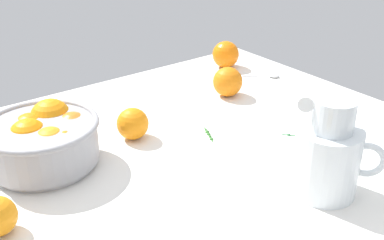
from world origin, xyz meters
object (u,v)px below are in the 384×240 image
object	(u,v)px
loose_orange_1	(133,124)
juice_pitcher	(327,159)
loose_orange_0	(228,82)
loose_orange_2	(226,54)
spoon	(260,76)
fruit_bowl	(43,140)

from	to	relation	value
loose_orange_1	juice_pitcher	bearing A→B (deg)	-65.89
loose_orange_0	loose_orange_2	xyz separation A→B (cm)	(14.11, 17.14, 0.15)
spoon	loose_orange_0	bearing A→B (deg)	-164.74
fruit_bowl	loose_orange_0	size ratio (longest dim) A/B	2.90
loose_orange_0	loose_orange_1	size ratio (longest dim) A/B	1.11
fruit_bowl	spoon	world-z (taller)	fruit_bowl
juice_pitcher	loose_orange_0	distance (cm)	46.78
loose_orange_0	spoon	xyz separation A→B (cm)	(16.55, 4.52, -3.53)
fruit_bowl	juice_pitcher	world-z (taller)	juice_pitcher
loose_orange_2	loose_orange_1	bearing A→B (deg)	-154.22
fruit_bowl	juice_pitcher	distance (cm)	54.69
fruit_bowl	loose_orange_1	size ratio (longest dim) A/B	3.23
loose_orange_0	loose_orange_2	size ratio (longest dim) A/B	0.96
loose_orange_1	spoon	world-z (taller)	loose_orange_1
spoon	loose_orange_1	bearing A→B (deg)	-168.61
loose_orange_0	loose_orange_1	bearing A→B (deg)	-170.63
loose_orange_1	loose_orange_2	distance (cm)	51.72
fruit_bowl	loose_orange_1	xyz separation A→B (cm)	(19.67, -1.37, -1.93)
fruit_bowl	spoon	xyz separation A→B (cm)	(68.68, 8.50, -5.06)
loose_orange_1	loose_orange_2	world-z (taller)	loose_orange_2
loose_orange_1	loose_orange_0	bearing A→B (deg)	9.37
juice_pitcher	loose_orange_0	size ratio (longest dim) A/B	2.41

